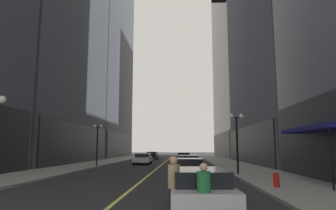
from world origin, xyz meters
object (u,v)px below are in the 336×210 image
object	(u,v)px
car_green	(188,162)
car_white	(143,158)
pedestrian_in_tan_trench	(174,182)
street_lamp_left_far	(98,136)
car_grey	(184,157)
car_black	(152,155)
car_silver	(200,188)
pedestrian_in_green_parka	(204,190)
street_lamp_right_mid	(237,130)
fire_hydrant_right	(276,182)
car_red	(190,168)

from	to	relation	value
car_green	car_white	xyz separation A→B (m)	(-5.36, 9.76, 0.00)
pedestrian_in_tan_trench	street_lamp_left_far	distance (m)	23.88
car_grey	car_black	world-z (taller)	same
car_green	car_black	world-z (taller)	same
car_silver	car_grey	size ratio (longest dim) A/B	1.14
pedestrian_in_green_parka	car_white	bearing A→B (deg)	100.51
pedestrian_in_tan_trench	street_lamp_right_mid	world-z (taller)	street_lamp_right_mid
car_black	fire_hydrant_right	xyz separation A→B (m)	(9.62, -36.79, -0.32)
fire_hydrant_right	street_lamp_left_far	bearing A→B (deg)	129.33
pedestrian_in_tan_trench	fire_hydrant_right	world-z (taller)	pedestrian_in_tan_trench
pedestrian_in_tan_trench	car_white	bearing A→B (deg)	99.31
car_silver	street_lamp_left_far	world-z (taller)	street_lamp_left_far
car_silver	car_green	distance (m)	17.34
street_lamp_left_far	pedestrian_in_tan_trench	bearing A→B (deg)	-68.72
car_silver	street_lamp_left_far	size ratio (longest dim) A/B	1.09
car_silver	car_black	bearing A→B (deg)	97.84
pedestrian_in_tan_trench	pedestrian_in_green_parka	world-z (taller)	pedestrian_in_tan_trench
pedestrian_in_green_parka	street_lamp_left_far	bearing A→B (deg)	112.13
pedestrian_in_tan_trench	fire_hydrant_right	bearing A→B (deg)	51.69
car_red	street_lamp_right_mid	bearing A→B (deg)	35.19
car_green	car_red	bearing A→B (deg)	-90.33
street_lamp_right_mid	fire_hydrant_right	distance (m)	7.64
car_silver	fire_hydrant_right	distance (m)	6.28
car_silver	pedestrian_in_green_parka	world-z (taller)	pedestrian_in_green_parka
car_green	fire_hydrant_right	size ratio (longest dim) A/B	5.41
car_white	car_black	bearing A→B (deg)	91.34
car_silver	car_red	bearing A→B (deg)	90.50
pedestrian_in_green_parka	pedestrian_in_tan_trench	bearing A→B (deg)	128.20
fire_hydrant_right	car_silver	bearing A→B (deg)	-128.27
car_green	car_grey	world-z (taller)	same
car_red	street_lamp_right_mid	distance (m)	4.94
fire_hydrant_right	street_lamp_right_mid	bearing A→B (deg)	94.04
street_lamp_right_mid	fire_hydrant_right	xyz separation A→B (m)	(0.50, -7.07, -2.86)
fire_hydrant_right	car_white	bearing A→B (deg)	112.71
car_black	fire_hydrant_right	size ratio (longest dim) A/B	5.15
car_white	street_lamp_right_mid	bearing A→B (deg)	-59.83
car_red	street_lamp_left_far	xyz separation A→B (m)	(-9.34, 11.61, 2.54)
car_silver	car_black	world-z (taller)	same
car_red	pedestrian_in_tan_trench	world-z (taller)	pedestrian_in_tan_trench
pedestrian_in_tan_trench	street_lamp_left_far	size ratio (longest dim) A/B	0.39
car_red	car_green	distance (m)	7.79
pedestrian_in_green_parka	street_lamp_left_far	size ratio (longest dim) A/B	0.36
car_grey	street_lamp_left_far	bearing A→B (deg)	-124.86
street_lamp_left_far	fire_hydrant_right	world-z (taller)	street_lamp_left_far
car_white	pedestrian_in_green_parka	xyz separation A→B (m)	(5.40, -29.09, 0.20)
car_green	pedestrian_in_green_parka	xyz separation A→B (m)	(0.03, -19.33, 0.20)
car_silver	car_black	xyz separation A→B (m)	(-5.74, 41.71, -0.00)
street_lamp_right_mid	fire_hydrant_right	world-z (taller)	street_lamp_right_mid
car_white	street_lamp_right_mid	size ratio (longest dim) A/B	1.03
car_black	pedestrian_in_green_parka	distance (m)	44.08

